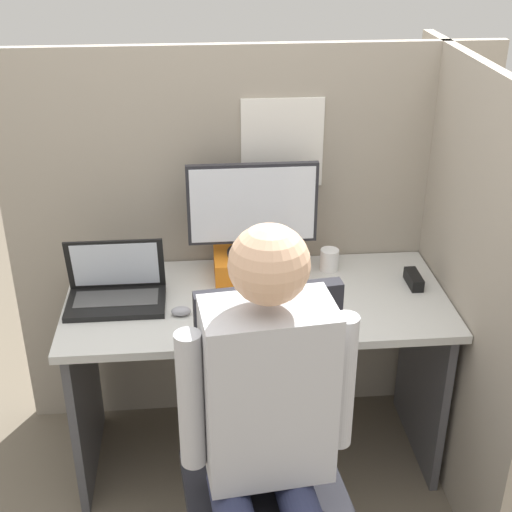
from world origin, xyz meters
The scene contains 13 objects.
ground_plane centered at (0.00, 0.00, 0.00)m, with size 12.00×12.00×0.00m, color #665B4C.
cubicle_panel_back centered at (0.00, 0.65, 0.79)m, with size 1.88×0.05×1.57m.
cubicle_panel_right centered at (0.71, 0.25, 0.79)m, with size 0.04×1.25×1.57m.
desk centered at (0.00, 0.31, 0.55)m, with size 1.38×0.63×0.73m.
paper_box centered at (0.00, 0.49, 0.78)m, with size 0.29×0.20×0.09m.
monitor centered at (0.00, 0.50, 1.00)m, with size 0.48×0.19×0.36m.
laptop centered at (-0.50, 0.33, 0.78)m, with size 0.35×0.21×0.23m.
mouse centered at (-0.27, 0.22, 0.75)m, with size 0.07×0.04×0.03m.
stapler centered at (0.59, 0.36, 0.76)m, with size 0.04×0.12×0.05m.
carrot_toy centered at (-0.13, 0.13, 0.75)m, with size 0.04×0.16×0.04m.
office_chair centered at (-0.02, -0.30, 0.54)m, with size 0.53×0.57×1.03m.
person centered at (-0.04, -0.45, 0.79)m, with size 0.48×0.44×1.34m.
coffee_mug centered at (0.30, 0.51, 0.78)m, with size 0.07×0.07×0.08m.
Camera 1 is at (-0.20, -1.90, 2.04)m, focal length 50.00 mm.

